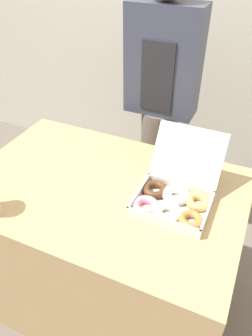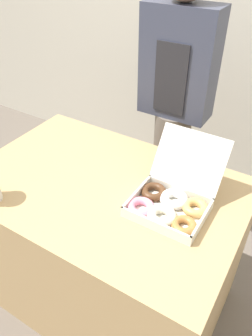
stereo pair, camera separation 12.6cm
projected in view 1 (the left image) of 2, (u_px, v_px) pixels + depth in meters
ground_plane at (109, 294)px, 1.79m from camera, size 14.00×14.00×0.00m
table at (106, 248)px, 1.56m from camera, size 1.13×0.74×0.77m
donut_box at (173, 197)px, 1.22m from camera, size 0.31×0.35×0.23m
person_customer at (161, 96)px, 1.71m from camera, size 0.36×0.22×1.58m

